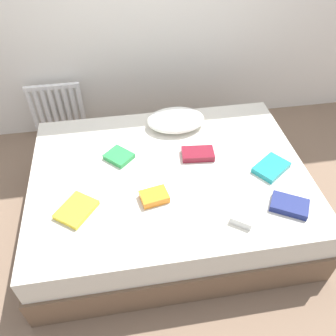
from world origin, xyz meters
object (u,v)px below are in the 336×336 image
at_px(textbook_navy, 289,205).
at_px(textbook_teal, 271,168).
at_px(textbook_green, 119,156).
at_px(pillow, 176,120).
at_px(textbook_yellow, 76,210).
at_px(bed, 169,194).
at_px(textbook_orange, 154,197).
at_px(textbook_white, 246,211).
at_px(textbook_maroon, 198,154).
at_px(radiator, 57,106).

bearing_deg(textbook_navy, textbook_teal, 117.63).
height_order(textbook_navy, textbook_green, textbook_navy).
distance_m(pillow, textbook_yellow, 1.11).
relative_size(bed, textbook_orange, 11.30).
xyz_separation_m(bed, textbook_navy, (0.71, -0.46, 0.28)).
height_order(textbook_yellow, textbook_orange, textbook_orange).
bearing_deg(textbook_orange, textbook_navy, -24.72).
bearing_deg(textbook_white, bed, 77.64).
xyz_separation_m(textbook_maroon, textbook_green, (-0.58, 0.07, -0.01)).
relative_size(textbook_yellow, textbook_green, 1.30).
xyz_separation_m(pillow, textbook_maroon, (0.10, -0.40, -0.03)).
bearing_deg(textbook_orange, textbook_teal, -1.46).
relative_size(pillow, textbook_maroon, 1.98).
xyz_separation_m(textbook_orange, textbook_white, (0.55, -0.21, -0.00)).
bearing_deg(textbook_teal, pillow, 97.64).
relative_size(textbook_orange, textbook_teal, 0.71).
bearing_deg(pillow, textbook_green, -146.19).
bearing_deg(bed, textbook_navy, -32.78).
bearing_deg(pillow, textbook_maroon, -76.46).
height_order(pillow, textbook_teal, pillow).
bearing_deg(pillow, textbook_navy, -59.68).
bearing_deg(textbook_navy, textbook_green, 178.54).
height_order(radiator, textbook_navy, radiator).
relative_size(bed, textbook_navy, 8.61).
distance_m(radiator, textbook_teal, 2.09).
relative_size(textbook_maroon, textbook_green, 1.28).
relative_size(pillow, textbook_green, 2.55).
distance_m(textbook_maroon, textbook_green, 0.58).
xyz_separation_m(radiator, textbook_yellow, (0.26, -1.47, 0.17)).
xyz_separation_m(textbook_yellow, textbook_white, (1.06, -0.19, 0.01)).
bearing_deg(pillow, bed, -105.19).
distance_m(textbook_maroon, textbook_teal, 0.54).
relative_size(textbook_maroon, textbook_navy, 1.02).
distance_m(pillow, textbook_white, 1.01).
bearing_deg(textbook_maroon, textbook_green, 178.32).
bearing_deg(textbook_navy, textbook_yellow, -157.78).
height_order(textbook_white, textbook_navy, textbook_white).
bearing_deg(textbook_maroon, textbook_white, -67.43).
xyz_separation_m(textbook_maroon, textbook_navy, (0.47, -0.57, -0.00)).
xyz_separation_m(bed, pillow, (0.14, 0.52, 0.31)).
bearing_deg(textbook_teal, bed, 136.18).
relative_size(textbook_teal, textbook_navy, 1.07).
relative_size(pillow, textbook_teal, 1.88).
bearing_deg(textbook_orange, pillow, 58.92).
height_order(textbook_orange, textbook_green, textbook_orange).
relative_size(bed, textbook_yellow, 8.35).
height_order(textbook_teal, textbook_white, textbook_white).
relative_size(textbook_yellow, textbook_teal, 0.96).
bearing_deg(radiator, textbook_orange, -62.22).
height_order(textbook_white, textbook_green, textbook_white).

